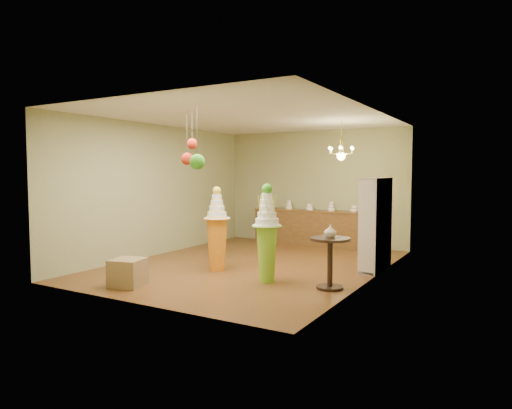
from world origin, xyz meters
The scene contains 17 objects.
floor centered at (0.00, 0.00, 0.00)m, with size 6.50×6.50×0.00m, color brown.
ceiling centered at (0.00, 0.00, 3.00)m, with size 6.50×6.50×0.00m, color silver.
wall_back centered at (0.00, 3.25, 1.50)m, with size 5.00×0.04×3.00m, color #929668.
wall_front centered at (0.00, -3.25, 1.50)m, with size 5.00×0.04×3.00m, color #929668.
wall_left centered at (-2.50, 0.00, 1.50)m, with size 0.04×6.50×3.00m, color #929668.
wall_right centered at (2.50, 0.00, 1.50)m, with size 0.04×6.50×3.00m, color #929668.
pedestal_green centered at (0.98, -1.15, 0.71)m, with size 0.58×0.58×1.71m.
pedestal_orange centered at (-0.31, -0.81, 0.66)m, with size 0.61×0.61×1.63m.
burlap_riser centered at (-0.89, -2.57, 0.23)m, with size 0.51×0.51×0.46m, color olive.
sideboard centered at (0.00, 2.97, 0.48)m, with size 3.04×0.54×1.16m.
shelving_unit centered at (2.34, 0.80, 0.90)m, with size 0.33×1.20×1.80m.
round_table centered at (2.10, -1.04, 0.55)m, with size 0.84×0.84×0.85m.
vase centered at (2.10, -1.04, 0.95)m, with size 0.20×0.20×0.21m, color beige.
pom_red_left centered at (-0.45, -1.52, 2.15)m, with size 0.22×0.22×0.96m.
pom_green_mid centered at (0.27, -2.17, 2.07)m, with size 0.25×0.25×1.05m.
pom_red_right centered at (-0.20, -1.69, 2.40)m, with size 0.18×0.18×0.69m.
chandelier centered at (1.41, 1.36, 2.30)m, with size 0.74×0.74×0.85m.
Camera 1 is at (4.74, -8.01, 1.90)m, focal length 32.00 mm.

